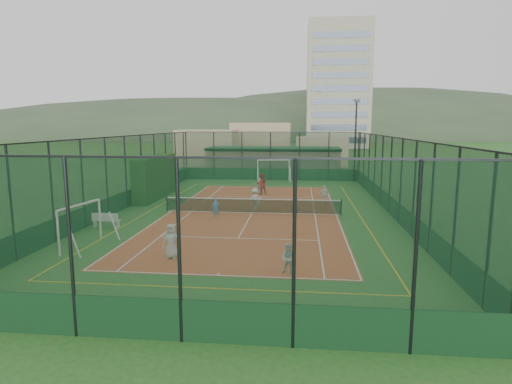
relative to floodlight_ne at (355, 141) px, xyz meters
The scene contains 20 objects.
ground 19.15m from the floodlight_ne, 117.39° to the right, with size 300.00×300.00×0.00m, color #205E24.
court_slab 19.14m from the floodlight_ne, 117.39° to the right, with size 11.17×23.97×0.01m, color #BD5A2A.
tennis_net 19.04m from the floodlight_ne, 117.39° to the right, with size 11.67×0.12×1.06m, color black, non-canonical shape.
perimeter_fence 18.77m from the floodlight_ne, 117.39° to the right, with size 18.12×34.12×5.00m, color black, non-canonical shape.
floodlight_ne is the anchor object (origin of this frame).
clubhouse 10.47m from the floodlight_ne, 147.88° to the left, with size 15.20×7.20×3.15m, color tan, non-canonical shape.
apartment_tower 66.39m from the floodlight_ne, 87.02° to the left, with size 15.00×12.00×30.00m, color beige.
distant_hills 133.74m from the floodlight_ne, 93.69° to the left, with size 200.00×60.00×24.00m, color #384C33, non-canonical shape.
hedge_left 20.55m from the floodlight_ne, 145.96° to the right, with size 1.13×7.52×3.29m, color black.
white_bench 27.25m from the floodlight_ne, 127.41° to the right, with size 1.59×0.44×0.89m, color white, non-canonical shape.
futsal_goal_near 29.98m from the floodlight_ne, 122.15° to the right, with size 0.92×3.17×2.04m, color white, non-canonical shape.
futsal_goal_far 8.77m from the floodlight_ne, behind, with size 3.37×0.98×2.17m, color white, non-canonical shape.
child_near_left 28.95m from the floodlight_ne, 112.58° to the right, with size 0.74×0.48×1.52m, color silver.
child_near_mid 21.35m from the floodlight_ne, 120.69° to the right, with size 0.44×0.29×1.21m, color #4474C2.
child_near_right 28.83m from the floodlight_ne, 101.85° to the right, with size 0.59×0.46×1.22m, color silver.
child_far_left 17.92m from the floodlight_ne, 118.98° to the right, with size 0.96×0.55×1.48m, color silver.
child_far_right 14.23m from the floodlight_ne, 105.57° to the right, with size 0.85×0.35×1.45m, color white.
child_far_back 12.67m from the floodlight_ne, 137.15° to the right, with size 1.17×0.37×1.27m, color silver.
coach 12.95m from the floodlight_ne, 133.61° to the right, with size 0.85×0.67×1.76m, color #AF121C.
tennis_balls 17.46m from the floodlight_ne, 117.56° to the right, with size 5.44×1.47×0.07m.
Camera 1 is at (3.12, -27.54, 5.84)m, focal length 30.00 mm.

